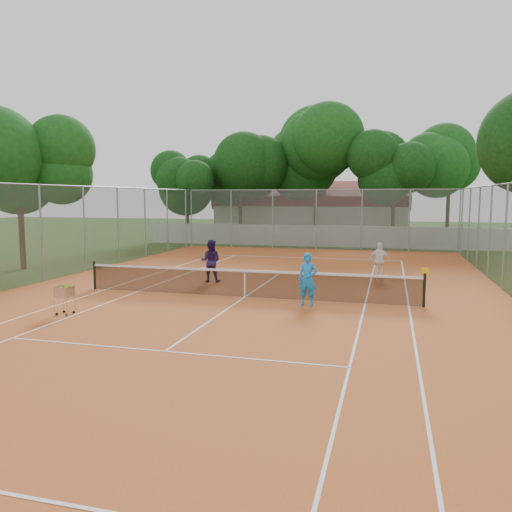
% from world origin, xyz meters
% --- Properties ---
extents(ground, '(120.00, 120.00, 0.00)m').
position_xyz_m(ground, '(0.00, 0.00, 0.00)').
color(ground, '#1D390F').
rests_on(ground, ground).
extents(court_pad, '(18.00, 34.00, 0.02)m').
position_xyz_m(court_pad, '(0.00, 0.00, 0.01)').
color(court_pad, '#BA5824').
rests_on(court_pad, ground).
extents(court_lines, '(10.98, 23.78, 0.01)m').
position_xyz_m(court_lines, '(0.00, 0.00, 0.02)').
color(court_lines, white).
rests_on(court_lines, court_pad).
extents(tennis_net, '(11.88, 0.10, 0.98)m').
position_xyz_m(tennis_net, '(0.00, 0.00, 0.51)').
color(tennis_net, black).
rests_on(tennis_net, court_pad).
extents(perimeter_fence, '(18.00, 34.00, 4.00)m').
position_xyz_m(perimeter_fence, '(0.00, 0.00, 2.00)').
color(perimeter_fence, slate).
rests_on(perimeter_fence, ground).
extents(boundary_wall, '(26.00, 0.30, 1.50)m').
position_xyz_m(boundary_wall, '(0.00, 19.00, 0.75)').
color(boundary_wall, silver).
rests_on(boundary_wall, ground).
extents(clubhouse, '(16.40, 9.00, 4.40)m').
position_xyz_m(clubhouse, '(-2.00, 29.00, 2.20)').
color(clubhouse, beige).
rests_on(clubhouse, ground).
extents(tropical_trees, '(29.00, 19.00, 10.00)m').
position_xyz_m(tropical_trees, '(0.00, 22.00, 5.00)').
color(tropical_trees, black).
rests_on(tropical_trees, ground).
extents(player_near, '(0.65, 0.45, 1.70)m').
position_xyz_m(player_near, '(2.32, -0.77, 0.87)').
color(player_near, '#1B88EA').
rests_on(player_near, court_pad).
extents(player_far_left, '(0.92, 0.75, 1.74)m').
position_xyz_m(player_far_left, '(-2.26, 2.73, 0.89)').
color(player_far_left, '#25184A').
rests_on(player_far_left, court_pad).
extents(player_far_right, '(0.95, 0.46, 1.58)m').
position_xyz_m(player_far_right, '(4.44, 5.15, 0.81)').
color(player_far_right, white).
rests_on(player_far_right, court_pad).
extents(ball_hopper, '(0.53, 0.53, 0.94)m').
position_xyz_m(ball_hopper, '(-4.41, -3.90, 0.49)').
color(ball_hopper, silver).
rests_on(ball_hopper, court_pad).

